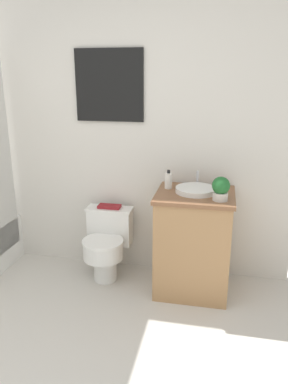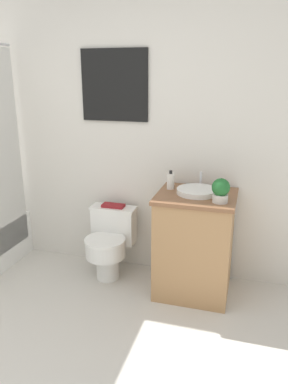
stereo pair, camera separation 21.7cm
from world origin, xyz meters
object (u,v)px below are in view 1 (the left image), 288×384
object	(u,v)px
toilet	(106,242)
book_on_tank	(109,206)
sink	(196,190)
potted_plant	(221,188)
soap_bottle	(168,180)

from	to	relation	value
toilet	book_on_tank	bearing A→B (deg)	90.00
sink	potted_plant	bearing A→B (deg)	-40.12
potted_plant	toilet	bearing A→B (deg)	168.94
toilet	sink	xyz separation A→B (m)	(0.75, -0.02, 0.53)
soap_bottle	book_on_tank	xyz separation A→B (m)	(-0.53, 0.08, -0.29)
potted_plant	soap_bottle	bearing A→B (deg)	151.62
soap_bottle	book_on_tank	size ratio (longest dim) A/B	0.78
toilet	book_on_tank	size ratio (longest dim) A/B	3.08
sink	book_on_tank	xyz separation A→B (m)	(-0.75, 0.14, -0.24)
toilet	soap_bottle	distance (m)	0.79
potted_plant	book_on_tank	size ratio (longest dim) A/B	0.91
toilet	soap_bottle	xyz separation A→B (m)	(0.53, 0.04, 0.58)
soap_bottle	potted_plant	world-z (taller)	potted_plant
sink	soap_bottle	bearing A→B (deg)	164.13
toilet	potted_plant	xyz separation A→B (m)	(0.95, -0.18, 0.61)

